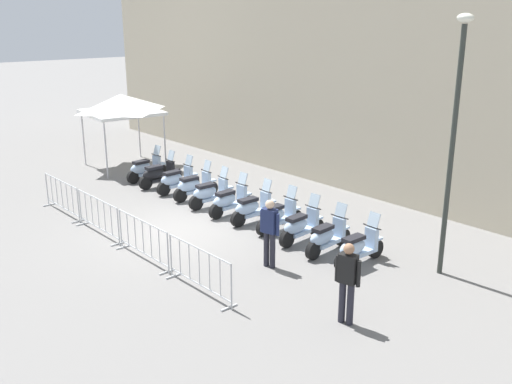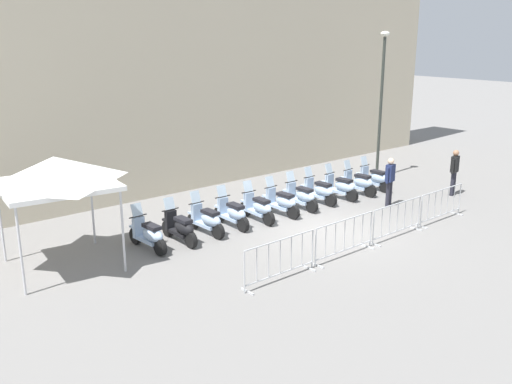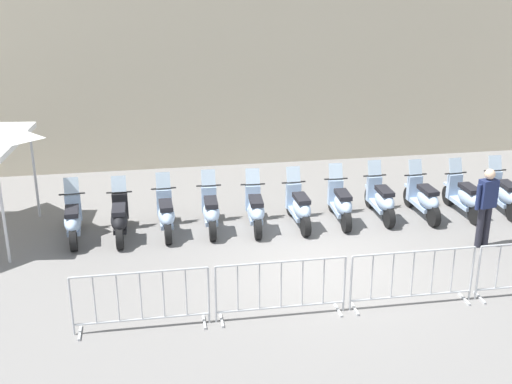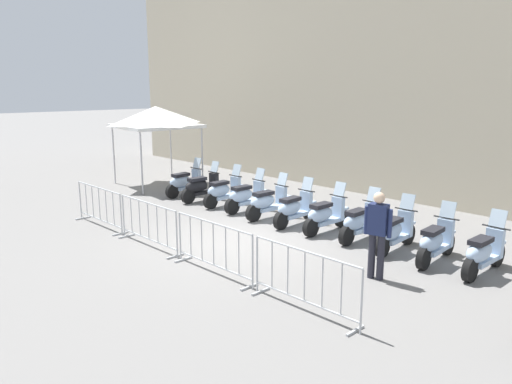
% 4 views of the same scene
% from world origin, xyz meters
% --- Properties ---
extents(ground_plane, '(120.00, 120.00, 0.00)m').
position_xyz_m(ground_plane, '(0.00, 0.00, 0.00)').
color(ground_plane, slate).
extents(motorcycle_0, '(0.65, 1.72, 1.24)m').
position_xyz_m(motorcycle_0, '(-5.17, 1.46, 0.45)').
color(motorcycle_0, black).
rests_on(motorcycle_0, ground).
extents(motorcycle_1, '(0.58, 1.73, 1.24)m').
position_xyz_m(motorcycle_1, '(-4.18, 1.51, 0.45)').
color(motorcycle_1, black).
rests_on(motorcycle_1, ground).
extents(motorcycle_2, '(0.62, 1.72, 1.24)m').
position_xyz_m(motorcycle_2, '(-3.20, 1.71, 0.45)').
color(motorcycle_2, black).
rests_on(motorcycle_2, ground).
extents(motorcycle_3, '(0.56, 1.73, 1.24)m').
position_xyz_m(motorcycle_3, '(-2.22, 1.84, 0.45)').
color(motorcycle_3, black).
rests_on(motorcycle_3, ground).
extents(motorcycle_4, '(0.56, 1.73, 1.24)m').
position_xyz_m(motorcycle_4, '(-1.23, 1.88, 0.45)').
color(motorcycle_4, black).
rests_on(motorcycle_4, ground).
extents(motorcycle_5, '(0.64, 1.72, 1.24)m').
position_xyz_m(motorcycle_5, '(-0.23, 1.97, 0.45)').
color(motorcycle_5, black).
rests_on(motorcycle_5, ground).
extents(motorcycle_6, '(0.56, 1.73, 1.24)m').
position_xyz_m(motorcycle_6, '(0.74, 2.16, 0.45)').
color(motorcycle_6, black).
rests_on(motorcycle_6, ground).
extents(motorcycle_7, '(0.61, 1.72, 1.24)m').
position_xyz_m(motorcycle_7, '(1.73, 2.35, 0.45)').
color(motorcycle_7, black).
rests_on(motorcycle_7, ground).
extents(motorcycle_8, '(0.65, 1.72, 1.24)m').
position_xyz_m(motorcycle_8, '(2.73, 2.36, 0.45)').
color(motorcycle_8, black).
rests_on(motorcycle_8, ground).
extents(motorcycle_9, '(0.66, 1.72, 1.24)m').
position_xyz_m(motorcycle_9, '(3.72, 2.43, 0.45)').
color(motorcycle_9, black).
rests_on(motorcycle_9, ground).
extents(motorcycle_10, '(0.56, 1.73, 1.24)m').
position_xyz_m(motorcycle_10, '(4.70, 2.57, 0.45)').
color(motorcycle_10, black).
rests_on(motorcycle_10, ground).
extents(barrier_segment_0, '(2.26, 0.68, 1.07)m').
position_xyz_m(barrier_segment_0, '(-3.31, -2.18, 0.53)').
color(barrier_segment_0, '#B2B5B7').
rests_on(barrier_segment_0, ground).
extents(barrier_segment_1, '(2.26, 0.68, 1.07)m').
position_xyz_m(barrier_segment_1, '(-0.97, -1.90, 0.53)').
color(barrier_segment_1, '#B2B5B7').
rests_on(barrier_segment_1, ground).
extents(barrier_segment_2, '(2.26, 0.68, 1.07)m').
position_xyz_m(barrier_segment_2, '(1.38, -1.62, 0.53)').
color(barrier_segment_2, '#B2B5B7').
rests_on(barrier_segment_2, ground).
extents(barrier_segment_3, '(2.26, 0.68, 1.07)m').
position_xyz_m(barrier_segment_3, '(3.73, -1.35, 0.53)').
color(barrier_segment_3, '#B2B5B7').
rests_on(barrier_segment_3, ground).
extents(street_lamp, '(0.36, 0.36, 5.99)m').
position_xyz_m(street_lamp, '(6.17, 3.88, 3.60)').
color(street_lamp, '#2D332D').
rests_on(street_lamp, ground).
extents(officer_near_row_end, '(0.53, 0.32, 1.73)m').
position_xyz_m(officer_near_row_end, '(3.53, 0.73, 0.98)').
color(officer_near_row_end, '#23232D').
rests_on(officer_near_row_end, ground).
extents(officer_mid_plaza, '(0.52, 0.33, 1.73)m').
position_xyz_m(officer_mid_plaza, '(6.60, 0.39, 0.98)').
color(officer_mid_plaza, '#23232D').
rests_on(officer_mid_plaza, ground).
extents(canopy_tent, '(2.67, 2.67, 2.91)m').
position_xyz_m(canopy_tent, '(-7.47, 1.64, 2.52)').
color(canopy_tent, silver).
rests_on(canopy_tent, ground).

